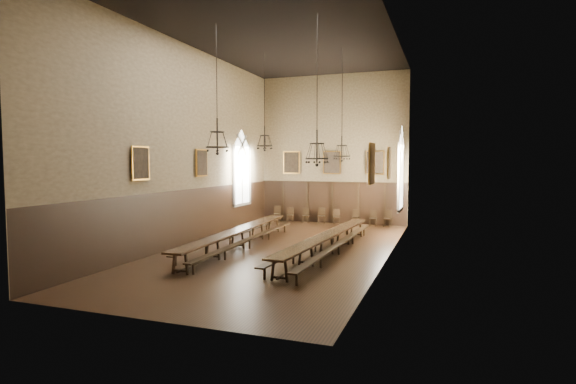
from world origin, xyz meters
The scene contains 34 objects.
floor centered at (0.00, 0.00, -0.01)m, with size 9.00×18.00×0.02m, color black.
ceiling centered at (0.00, 0.00, 9.01)m, with size 9.00×18.00×0.02m, color black.
wall_back centered at (0.00, 9.01, 4.50)m, with size 9.00×0.02×9.00m, color #8D7C57.
wall_front centered at (0.00, -9.01, 4.50)m, with size 9.00×0.02×9.00m, color #8D7C57.
wall_left centered at (-4.51, 0.00, 4.50)m, with size 0.02×18.00×9.00m, color #8D7C57.
wall_right centered at (4.51, 0.00, 4.50)m, with size 0.02×18.00×9.00m, color #8D7C57.
wainscot_panelling centered at (0.00, 0.00, 1.25)m, with size 9.00×18.00×2.50m, color black, non-canonical shape.
table_left centered at (-1.90, -0.27, 0.41)m, with size 1.18×10.62×0.83m.
table_right centered at (2.05, -0.13, 0.40)m, with size 1.43×10.28×0.80m.
bench_left_outer centered at (-2.53, 0.26, 0.26)m, with size 0.35×9.25×0.42m.
bench_left_inner centered at (-1.37, -0.20, 0.29)m, with size 0.50×10.21×0.46m.
bench_right_inner centered at (1.51, 0.12, 0.30)m, with size 0.97×10.45×0.47m.
bench_right_outer centered at (2.55, -0.10, 0.31)m, with size 0.66×10.71×0.48m.
chair_0 centered at (-3.41, 8.53, 0.29)m, with size 0.53×0.53×0.96m.
chair_1 centered at (-2.58, 8.58, 0.27)m, with size 0.45×0.45×0.88m.
chair_2 centered at (-1.53, 8.48, 0.28)m, with size 0.46×0.46×0.92m.
chair_3 centered at (-0.55, 8.56, 0.28)m, with size 0.49×0.49×0.94m.
chair_4 centered at (0.40, 8.58, 0.27)m, with size 0.49×0.49×0.89m.
chair_5 centered at (1.55, 8.56, 0.28)m, with size 0.40×0.40×0.91m.
chair_6 centered at (2.59, 8.47, 0.28)m, with size 0.43×0.43×0.92m.
chair_7 centered at (3.43, 8.49, 0.29)m, with size 0.48×0.48×0.96m.
chandelier_back_left centered at (-1.87, 2.75, 4.86)m, with size 0.78×0.78×4.61m.
chandelier_back_right centered at (1.98, 2.82, 4.39)m, with size 0.77×0.77×5.13m.
chandelier_front_left centered at (-1.79, -2.20, 4.62)m, with size 0.90×0.90×4.84m.
chandelier_front_right centered at (2.16, -2.02, 4.22)m, with size 0.84×0.84×5.28m.
portrait_back_0 centered at (-2.60, 8.88, 3.70)m, with size 1.10×0.12×1.40m.
portrait_back_1 centered at (0.00, 8.88, 3.70)m, with size 1.10×0.12×1.40m.
portrait_back_2 centered at (2.60, 8.88, 3.70)m, with size 1.10×0.12×1.40m.
portrait_left_0 centered at (-4.38, 1.00, 3.70)m, with size 0.12×1.00×1.30m.
portrait_left_1 centered at (-4.38, -3.50, 3.70)m, with size 0.12×1.00×1.30m.
portrait_right_0 centered at (4.38, 1.00, 3.70)m, with size 0.12×1.00×1.30m.
portrait_right_1 centered at (4.38, -3.50, 3.70)m, with size 0.12×1.00×1.30m.
window_right centered at (4.43, 5.50, 3.40)m, with size 0.20×2.20×4.60m, color white, non-canonical shape.
window_left centered at (-4.43, 5.50, 3.40)m, with size 0.20×2.20×4.60m, color white, non-canonical shape.
Camera 1 is at (6.63, -17.71, 3.77)m, focal length 28.00 mm.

